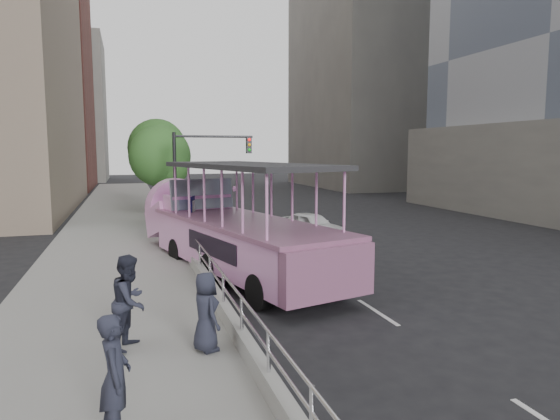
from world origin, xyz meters
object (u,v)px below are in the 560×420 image
(duck_boat, at_px, (228,231))
(street_tree_near, at_px, (162,159))
(pedestrian_mid, at_px, (130,301))
(parking_sign, at_px, (193,221))
(traffic_signal, at_px, (198,166))
(street_tree_far, at_px, (159,150))
(pedestrian_far, at_px, (206,312))
(car, at_px, (311,225))
(pedestrian_near, at_px, (115,377))

(duck_boat, distance_m, street_tree_near, 12.54)
(pedestrian_mid, distance_m, parking_sign, 8.97)
(parking_sign, xyz_separation_m, traffic_signal, (1.19, 7.17, 1.87))
(street_tree_far, bearing_deg, traffic_signal, -81.57)
(parking_sign, bearing_deg, traffic_signal, 80.56)
(traffic_signal, bearing_deg, duck_boat, -91.14)
(pedestrian_far, height_order, street_tree_near, street_tree_near)
(car, distance_m, street_tree_far, 14.71)
(pedestrian_far, bearing_deg, parking_sign, -22.44)
(traffic_signal, bearing_deg, street_tree_far, 98.43)
(pedestrian_mid, distance_m, street_tree_near, 19.51)
(traffic_signal, distance_m, street_tree_near, 3.80)
(duck_boat, relative_size, car, 3.23)
(duck_boat, bearing_deg, pedestrian_mid, -115.77)
(duck_boat, height_order, street_tree_far, street_tree_far)
(duck_boat, relative_size, traffic_signal, 2.29)
(parking_sign, xyz_separation_m, street_tree_far, (-0.20, 16.60, 2.68))
(duck_boat, xyz_separation_m, car, (5.22, 5.53, -0.80))
(pedestrian_far, distance_m, traffic_signal, 16.75)
(duck_boat, relative_size, street_tree_near, 2.09)
(duck_boat, height_order, street_tree_near, street_tree_near)
(car, relative_size, pedestrian_far, 2.32)
(pedestrian_mid, relative_size, parking_sign, 0.74)
(pedestrian_far, bearing_deg, street_tree_near, -18.21)
(pedestrian_far, bearing_deg, pedestrian_mid, 49.61)
(duck_boat, distance_m, pedestrian_mid, 7.79)
(pedestrian_mid, xyz_separation_m, parking_sign, (2.37, 8.64, 0.38))
(pedestrian_near, bearing_deg, street_tree_near, -3.29)
(pedestrian_mid, bearing_deg, pedestrian_near, -158.63)
(pedestrian_far, bearing_deg, car, -45.27)
(parking_sign, bearing_deg, pedestrian_mid, -105.32)
(pedestrian_far, xyz_separation_m, parking_sign, (0.94, 9.27, 0.53))
(street_tree_near, bearing_deg, parking_sign, -87.81)
(pedestrian_far, relative_size, parking_sign, 0.62)
(car, distance_m, traffic_signal, 6.66)
(pedestrian_near, bearing_deg, car, -26.86)
(traffic_signal, height_order, street_tree_far, street_tree_far)
(car, height_order, pedestrian_far, pedestrian_far)
(pedestrian_near, height_order, traffic_signal, traffic_signal)
(pedestrian_mid, height_order, traffic_signal, traffic_signal)
(parking_sign, distance_m, traffic_signal, 7.50)
(parking_sign, distance_m, street_tree_near, 10.83)
(duck_boat, relative_size, street_tree_far, 1.85)
(pedestrian_near, relative_size, pedestrian_mid, 0.93)
(duck_boat, xyz_separation_m, pedestrian_near, (-3.60, -10.34, -0.24))
(duck_boat, relative_size, parking_sign, 4.65)
(pedestrian_far, relative_size, traffic_signal, 0.31)
(duck_boat, height_order, car, duck_boat)
(pedestrian_near, relative_size, parking_sign, 0.69)
(car, distance_m, pedestrian_near, 18.17)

